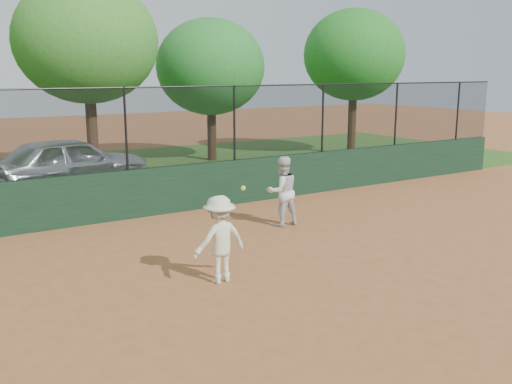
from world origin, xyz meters
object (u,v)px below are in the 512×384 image
parked_car (70,163)px  player_second (282,191)px  tree_2 (87,41)px  tree_3 (211,67)px  player_main (220,239)px  tree_4 (354,55)px

parked_car → player_second: bearing=-167.5°
tree_2 → tree_3: 5.64m
player_main → tree_4: (12.15, 10.42, 3.44)m
tree_2 → tree_4: bearing=-0.3°
player_second → player_main: player_main is taller
player_second → tree_2: (-2.04, 8.02, 3.66)m
player_main → tree_2: (0.95, 10.48, 3.72)m
parked_car → tree_3: size_ratio=0.87×
tree_2 → tree_4: tree_2 is taller
parked_car → player_second: parked_car is taller
tree_3 → tree_4: 6.16m
tree_2 → tree_3: size_ratio=1.16×
player_main → player_second: bearing=39.4°
player_second → tree_4: size_ratio=0.27×
parked_car → tree_2: 4.03m
parked_car → tree_3: 7.66m
player_main → tree_2: size_ratio=0.27×
player_main → tree_4: 16.37m
parked_car → player_second: size_ratio=2.97×
parked_car → player_main: 9.17m
player_main → tree_2: tree_2 is taller
player_second → tree_4: bearing=-134.0°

